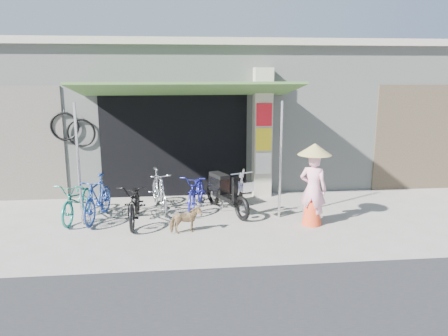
{
  "coord_description": "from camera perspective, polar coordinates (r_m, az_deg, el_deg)",
  "views": [
    {
      "loc": [
        -1.1,
        -7.57,
        2.9
      ],
      "look_at": [
        -0.2,
        1.0,
        1.0
      ],
      "focal_mm": 35.0,
      "sensor_mm": 36.0,
      "label": 1
    }
  ],
  "objects": [
    {
      "name": "bike_teal",
      "position": [
        9.22,
        -18.58,
        -3.97
      ],
      "size": [
        0.75,
        1.58,
        0.8
      ],
      "primitive_type": "imported",
      "rotation": [
        0.0,
        0.0,
        -0.15
      ],
      "color": "#1B7C66",
      "rests_on": "ground"
    },
    {
      "name": "bike_silver",
      "position": [
        9.4,
        -8.51,
        -2.86
      ],
      "size": [
        0.74,
        1.53,
        0.89
      ],
      "primitive_type": "imported",
      "rotation": [
        0.0,
        0.0,
        0.23
      ],
      "color": "#B0B1B5",
      "rests_on": "ground"
    },
    {
      "name": "bike_navy",
      "position": [
        9.42,
        -3.6,
        -3.0
      ],
      "size": [
        0.86,
        1.59,
        0.8
      ],
      "primitive_type": "imported",
      "rotation": [
        0.0,
        0.0,
        -0.23
      ],
      "color": "navy",
      "rests_on": "ground"
    },
    {
      "name": "neighbour_right",
      "position": [
        11.96,
        24.79,
        3.6
      ],
      "size": [
        2.6,
        0.06,
        2.6
      ],
      "primitive_type": "cube",
      "color": "brown",
      "rests_on": "ground"
    },
    {
      "name": "moped",
      "position": [
        9.19,
        0.23,
        -3.05
      ],
      "size": [
        0.85,
        1.64,
        0.98
      ],
      "rotation": [
        0.0,
        0.0,
        0.41
      ],
      "color": "black",
      "rests_on": "ground"
    },
    {
      "name": "awning",
      "position": [
        9.21,
        -4.84,
        9.98
      ],
      "size": [
        4.6,
        1.88,
        2.72
      ],
      "color": "#3D652D",
      "rests_on": "ground"
    },
    {
      "name": "nun",
      "position": [
        8.5,
        11.58,
        -2.11
      ],
      "size": [
        0.64,
        0.64,
        1.6
      ],
      "rotation": [
        0.0,
        0.0,
        2.59
      ],
      "color": "#FFABBC",
      "rests_on": "ground"
    },
    {
      "name": "neighbour_left",
      "position": [
        11.0,
        -26.71,
        2.74
      ],
      "size": [
        2.6,
        0.06,
        2.6
      ],
      "primitive_type": "cube",
      "color": "#6B665B",
      "rests_on": "ground"
    },
    {
      "name": "ground",
      "position": [
        8.18,
        2.15,
        -8.33
      ],
      "size": [
        80.0,
        80.0,
        0.0
      ],
      "primitive_type": "plane",
      "color": "#9B958C",
      "rests_on": "ground"
    },
    {
      "name": "bike_black",
      "position": [
        8.7,
        -11.53,
        -4.4
      ],
      "size": [
        0.56,
        1.6,
        0.84
      ],
      "primitive_type": "imported",
      "rotation": [
        0.0,
        0.0,
        -0.0
      ],
      "color": "black",
      "rests_on": "ground"
    },
    {
      "name": "street_dog",
      "position": [
        8.07,
        -5.05,
        -6.83
      ],
      "size": [
        0.63,
        0.42,
        0.49
      ],
      "primitive_type": "imported",
      "rotation": [
        0.0,
        0.0,
        1.86
      ],
      "color": "tan",
      "rests_on": "ground"
    },
    {
      "name": "shop_pillar",
      "position": [
        10.3,
        4.99,
        4.56
      ],
      "size": [
        0.42,
        0.44,
        3.0
      ],
      "color": "#B9B39E",
      "rests_on": "ground"
    },
    {
      "name": "bike_blue",
      "position": [
        9.04,
        -16.16,
        -3.81
      ],
      "size": [
        0.67,
        1.55,
        0.9
      ],
      "primitive_type": "imported",
      "rotation": [
        0.0,
        0.0,
        -0.17
      ],
      "color": "navy",
      "rests_on": "ground"
    },
    {
      "name": "bicycle_shop",
      "position": [
        12.76,
        -1.06,
        7.63
      ],
      "size": [
        12.3,
        5.3,
        3.66
      ],
      "color": "#A1A59D",
      "rests_on": "ground"
    }
  ]
}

